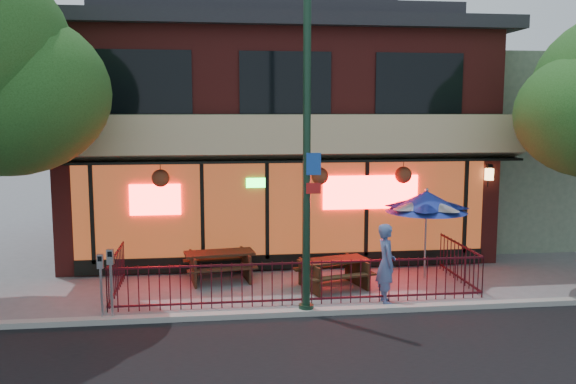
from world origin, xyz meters
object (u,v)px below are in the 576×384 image
Objects in this scene: parking_meter_near at (111,273)px; parking_meter_far at (101,276)px; patio_umbrella at (426,201)px; picnic_table_left at (220,262)px; street_light at (307,166)px; picnic_table_right at (334,269)px; pedestrian at (386,264)px.

parking_meter_near is 1.07× the size of parking_meter_far.
picnic_table_left is at bearing 174.80° from patio_umbrella.
parking_meter_far is at bearing 179.96° from street_light.
picnic_table_right is 5.48m from parking_meter_far.
parking_meter_near reaches higher than picnic_table_left.
pedestrian is (-1.56, -1.82, -1.10)m from patio_umbrella.
street_light is at bearing 106.28° from pedestrian.
picnic_table_left is 2.92m from picnic_table_right.
picnic_table_left is 0.98× the size of picnic_table_right.
parking_meter_near is at bearing -0.01° from parking_meter_far.
parking_meter_far is at bearing -130.80° from picnic_table_left.
picnic_table_right is at bearing 36.68° from pedestrian.
picnic_table_right is 5.30m from parking_meter_near.
pedestrian is 1.27× the size of parking_meter_far.
parking_meter_near is at bearing -162.64° from patio_umbrella.
parking_meter_far is at bearing -163.07° from patio_umbrella.
street_light reaches higher than parking_meter_far.
patio_umbrella is 2.64m from pedestrian.
picnic_table_right is at bearing -20.10° from picnic_table_left.
parking_meter_near is (-7.44, -2.33, -0.98)m from patio_umbrella.
parking_meter_near is at bearing -128.37° from picnic_table_left.
street_light reaches higher than picnic_table_right.
parking_meter_far reaches higher than picnic_table_left.
street_light reaches higher than patio_umbrella.
street_light is 4.53m from parking_meter_near.
street_light is 3.70× the size of picnic_table_left.
picnic_table_left is 1.25× the size of parking_meter_near.
patio_umbrella is at bearing -5.20° from picnic_table_left.
parking_meter_far is (-5.15, -1.80, 0.49)m from picnic_table_right.
parking_meter_far is (-6.08, -0.50, 0.06)m from pedestrian.
street_light reaches higher than pedestrian.
patio_umbrella is at bearing 11.98° from picnic_table_right.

